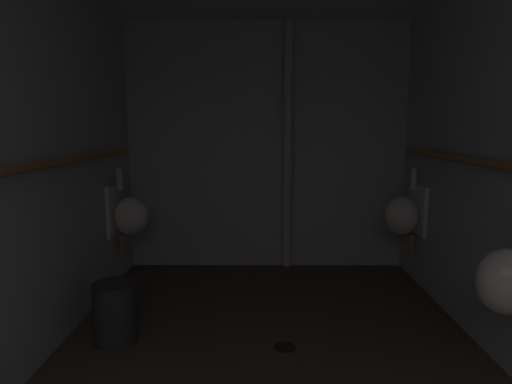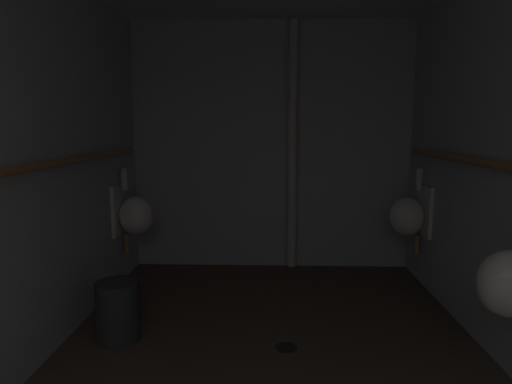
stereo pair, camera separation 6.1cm
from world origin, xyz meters
The scene contains 7 objects.
wall_back centered at (0.00, 4.49, 1.19)m, with size 2.82×0.06×2.39m, color #B1B8BD.
urinal_left_mid centered at (-1.20, 3.89, 0.63)m, with size 0.32×0.30×0.76m.
urinal_right_far centered at (1.20, 3.94, 0.63)m, with size 0.32×0.30×0.76m.
supply_pipe_left centered at (-1.29, 2.22, 1.17)m, with size 0.06×3.80×0.06m.
standpipe_back_wall centered at (0.20, 4.38, 1.19)m, with size 0.08×0.08×2.34m, color beige.
floor_drain centered at (0.10, 2.76, 0.00)m, with size 0.14×0.14×0.01m, color black.
waste_bin centered at (-1.00, 2.84, 0.20)m, with size 0.28×0.28×0.39m, color #2D2D2D.
Camera 2 is at (-0.00, 0.10, 1.39)m, focal length 31.30 mm.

